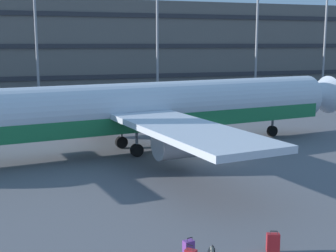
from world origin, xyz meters
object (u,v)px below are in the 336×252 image
at_px(airliner, 139,109).
at_px(backpack_teal, 211,252).
at_px(suitcase_black, 273,243).
at_px(suitcase_upright, 189,248).

xyz_separation_m(airliner, backpack_teal, (-1.93, -17.42, -2.84)).
height_order(suitcase_black, backpack_teal, suitcase_black).
distance_m(suitcase_upright, backpack_teal, 0.83).
distance_m(airliner, suitcase_upright, 17.55).
bearing_deg(airliner, suitcase_upright, -98.93).
relative_size(suitcase_upright, backpack_teal, 1.56).
distance_m(airliner, suitcase_black, 17.94).
xyz_separation_m(suitcase_black, suitcase_upright, (-3.14, 0.61, -0.05)).
xyz_separation_m(airliner, suitcase_black, (0.44, -17.74, -2.66)).
bearing_deg(suitcase_black, suitcase_upright, 169.02).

